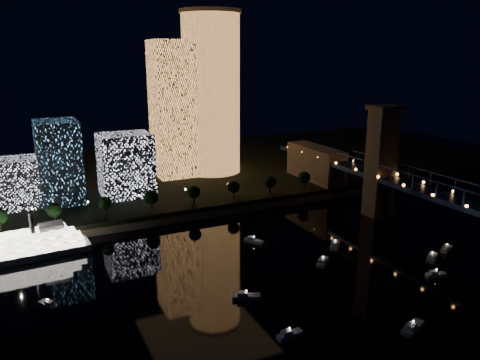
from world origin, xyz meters
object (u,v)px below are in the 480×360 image
object	(u,v)px
riverboat	(8,250)
truss_bridge	(467,210)
tower_rectangular	(174,109)
tower_cylindrical	(211,94)

from	to	relation	value
riverboat	truss_bridge	bearing A→B (deg)	-22.89
tower_rectangular	truss_bridge	xyz separation A→B (m)	(65.34, -139.18, -25.76)
tower_cylindrical	riverboat	xyz separation A→B (m)	(-108.86, -73.33, -45.80)
tower_rectangular	riverboat	bearing A→B (deg)	-139.46
tower_rectangular	riverboat	distance (m)	121.00
truss_bridge	riverboat	distance (m)	166.18
tower_cylindrical	tower_rectangular	xyz separation A→B (m)	(-21.51, 1.40, -8.02)
truss_bridge	riverboat	size ratio (longest dim) A/B	4.82
tower_cylindrical	truss_bridge	distance (m)	148.48
tower_rectangular	truss_bridge	bearing A→B (deg)	-64.85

